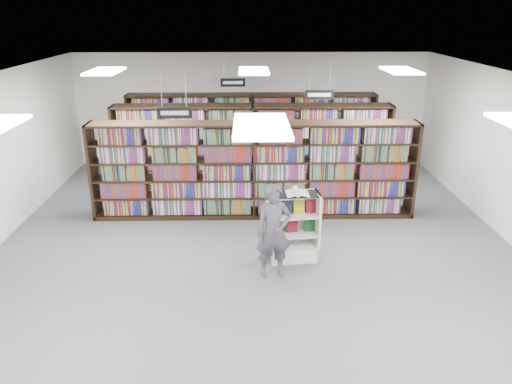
{
  "coord_description": "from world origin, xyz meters",
  "views": [
    {
      "loc": [
        -0.17,
        -8.3,
        4.36
      ],
      "look_at": [
        0.01,
        0.5,
        1.1
      ],
      "focal_mm": 35.0,
      "sensor_mm": 36.0,
      "label": 1
    }
  ],
  "objects_px": {
    "bookshelf_row_near": "(254,170)",
    "endcap_display": "(292,236)",
    "open_book": "(297,193)",
    "shopper": "(274,232)"
  },
  "relations": [
    {
      "from": "endcap_display",
      "to": "shopper",
      "type": "height_order",
      "value": "shopper"
    },
    {
      "from": "bookshelf_row_near",
      "to": "endcap_display",
      "type": "relative_size",
      "value": 5.43
    },
    {
      "from": "bookshelf_row_near",
      "to": "shopper",
      "type": "distance_m",
      "value": 2.72
    },
    {
      "from": "bookshelf_row_near",
      "to": "endcap_display",
      "type": "distance_m",
      "value": 2.25
    },
    {
      "from": "open_book",
      "to": "shopper",
      "type": "distance_m",
      "value": 0.85
    },
    {
      "from": "bookshelf_row_near",
      "to": "open_book",
      "type": "distance_m",
      "value": 2.29
    },
    {
      "from": "bookshelf_row_near",
      "to": "open_book",
      "type": "relative_size",
      "value": 9.76
    },
    {
      "from": "open_book",
      "to": "endcap_display",
      "type": "bearing_deg",
      "value": 119.67
    },
    {
      "from": "bookshelf_row_near",
      "to": "endcap_display",
      "type": "xyz_separation_m",
      "value": [
        0.66,
        -2.07,
        -0.6
      ]
    },
    {
      "from": "open_book",
      "to": "shopper",
      "type": "bearing_deg",
      "value": -131.88
    }
  ]
}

